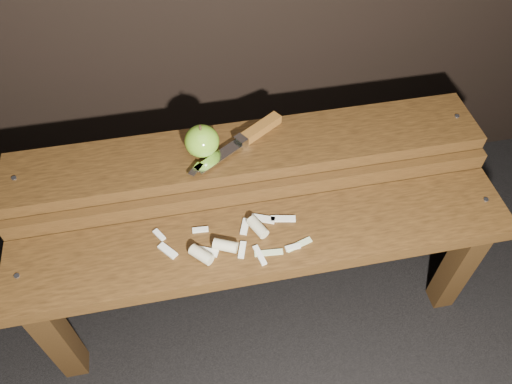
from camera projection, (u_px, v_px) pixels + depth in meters
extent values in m
plane|color=black|center=(260.00, 299.00, 1.53)|extent=(60.00, 60.00, 0.00)
cube|color=black|center=(57.00, 338.00, 1.25)|extent=(0.06, 0.06, 0.38)
cube|color=black|center=(458.00, 266.00, 1.38)|extent=(0.06, 0.06, 0.38)
cube|color=#3D250E|center=(265.00, 241.00, 1.18)|extent=(1.20, 0.20, 0.04)
cylinder|color=slate|center=(17.00, 276.00, 1.10)|extent=(0.01, 0.01, 0.00)
cylinder|color=slate|center=(486.00, 200.00, 1.24)|extent=(0.01, 0.01, 0.00)
cube|color=black|center=(59.00, 232.00, 1.41)|extent=(0.06, 0.06, 0.46)
cube|color=black|center=(419.00, 176.00, 1.54)|extent=(0.06, 0.06, 0.46)
cube|color=#3D250E|center=(256.00, 193.00, 1.22)|extent=(1.20, 0.02, 0.05)
cube|color=#3D250E|center=(248.00, 151.00, 1.26)|extent=(1.20, 0.18, 0.04)
cylinder|color=slate|center=(14.00, 178.00, 1.17)|extent=(0.01, 0.01, 0.00)
cylinder|color=slate|center=(457.00, 116.00, 1.31)|extent=(0.01, 0.01, 0.00)
ellipsoid|color=#6A9E20|center=(202.00, 141.00, 1.20)|extent=(0.08, 0.08, 0.08)
cylinder|color=#382314|center=(200.00, 128.00, 1.16)|extent=(0.01, 0.01, 0.01)
cube|color=brown|center=(261.00, 128.00, 1.27)|extent=(0.11, 0.09, 0.02)
cube|color=silver|center=(241.00, 142.00, 1.23)|extent=(0.04, 0.04, 0.03)
cube|color=silver|center=(218.00, 157.00, 1.20)|extent=(0.13, 0.10, 0.00)
cube|color=silver|center=(196.00, 170.00, 1.18)|extent=(0.04, 0.04, 0.00)
cube|color=beige|center=(200.00, 230.00, 1.18)|extent=(0.04, 0.01, 0.01)
cube|color=beige|center=(168.00, 251.00, 1.14)|extent=(0.05, 0.05, 0.01)
cube|color=beige|center=(159.00, 235.00, 1.17)|extent=(0.03, 0.04, 0.01)
cube|color=beige|center=(293.00, 247.00, 1.14)|extent=(0.04, 0.02, 0.01)
cube|color=beige|center=(263.00, 219.00, 1.20)|extent=(0.06, 0.04, 0.01)
cube|color=beige|center=(242.00, 250.00, 1.14)|extent=(0.03, 0.05, 0.01)
cube|color=beige|center=(260.00, 255.00, 1.13)|extent=(0.02, 0.05, 0.01)
cube|color=beige|center=(283.00, 219.00, 1.20)|extent=(0.06, 0.03, 0.01)
cube|color=beige|center=(245.00, 226.00, 1.18)|extent=(0.03, 0.05, 0.01)
cube|color=beige|center=(206.00, 251.00, 1.14)|extent=(0.06, 0.04, 0.01)
cylinder|color=#C9BB8C|center=(258.00, 227.00, 1.17)|extent=(0.05, 0.06, 0.03)
cylinder|color=#C9BB8C|center=(225.00, 246.00, 1.14)|extent=(0.06, 0.05, 0.03)
cylinder|color=#C9BB8C|center=(201.00, 255.00, 1.12)|extent=(0.06, 0.06, 0.03)
cube|color=#BCC988|center=(299.00, 245.00, 1.15)|extent=(0.07, 0.03, 0.00)
cube|color=#BCC988|center=(269.00, 253.00, 1.14)|extent=(0.07, 0.02, 0.00)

